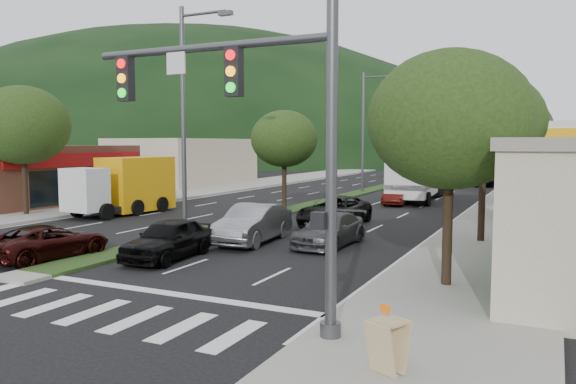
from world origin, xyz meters
The scene contains 29 objects.
ground centered at (0.00, 0.00, 0.00)m, with size 160.00×160.00×0.00m, color black.
sidewalk_right centered at (12.50, 25.00, 0.07)m, with size 5.00×90.00×0.15m, color gray.
sidewalk_left centered at (-13.00, 25.00, 0.07)m, with size 6.00×90.00×0.15m, color gray.
median centered at (0.00, 28.00, 0.06)m, with size 1.60×56.00×0.12m, color #1B3212.
traffic_signal centered at (9.03, -1.54, 4.65)m, with size 6.12×0.40×7.00m.
shop_left centered at (-18.46, 15.00, 2.01)m, with size 10.15×12.00×4.00m.
bldg_left_far centered at (-19.00, 34.00, 2.30)m, with size 9.00×14.00×4.60m, color beige.
hill_far centered at (-80.00, 110.00, 0.00)m, with size 176.00×132.00×82.00m, color black.
tree_r_a centered at (12.00, 4.00, 4.82)m, with size 4.60×4.60×6.63m.
tree_r_b centered at (12.00, 12.00, 5.04)m, with size 4.80×4.80×6.94m.
tree_r_c centered at (12.00, 20.00, 4.75)m, with size 4.40×4.40×6.48m.
tree_r_d centered at (12.00, 30.00, 5.18)m, with size 5.00×5.00×7.17m.
tree_r_e centered at (12.00, 40.00, 4.89)m, with size 4.60×4.60×6.71m.
tree_med_near centered at (0.00, 18.00, 4.43)m, with size 4.00×4.00×6.02m.
tree_med_far centered at (0.00, 44.00, 5.01)m, with size 4.80×4.80×6.94m.
tree_l_a centered at (-12.50, 10.00, 5.18)m, with size 5.20×5.20×7.25m.
streetlight_near centered at (0.21, 8.00, 5.58)m, with size 2.60×0.25×10.00m.
streetlight_mid centered at (0.21, 33.00, 5.58)m, with size 2.60×0.25×10.00m.
sedan_silver centered at (3.30, 8.22, 0.81)m, with size 1.71×4.89×1.61m, color gray.
suv_maroon centered at (-1.70, 2.10, 0.62)m, with size 2.06×4.47×1.24m, color black.
car_queue_a centered at (2.18, 4.00, 0.73)m, with size 1.73×4.29×1.46m, color black.
car_queue_b centered at (6.46, 9.00, 0.66)m, with size 1.84×4.52×1.31m, color #414246.
car_queue_c centered at (5.01, 25.16, 0.65)m, with size 1.37×3.92×1.29m, color #4C110C.
car_queue_d centered at (4.64, 14.34, 0.74)m, with size 2.47×5.35×1.49m, color black.
car_queue_e centered at (4.64, 32.76, 0.75)m, with size 1.78×4.43×1.51m, color #545459.
car_queue_f centered at (8.58, 44.99, 0.66)m, with size 1.84×4.53×1.32m, color black.
box_truck centered at (-8.16, 13.43, 1.57)m, with size 3.11×6.93×3.33m.
motorhome centered at (5.50, 28.62, 1.93)m, with size 3.50×9.59×3.62m.
a_frame_sign centered at (12.19, -2.81, 0.72)m, with size 0.79×0.83×1.29m.
Camera 1 is at (14.74, -12.17, 4.18)m, focal length 35.00 mm.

